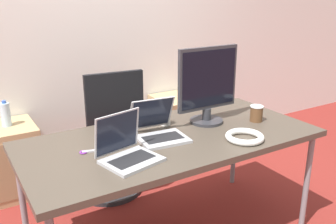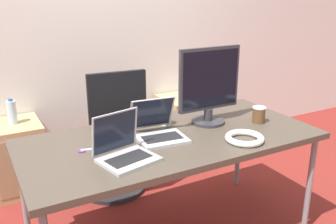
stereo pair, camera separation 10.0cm
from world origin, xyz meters
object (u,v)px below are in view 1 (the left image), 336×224
Objects in this scene: water_bottle at (6,114)px; laptop_right at (159,130)px; office_chair at (110,149)px; laptop_left at (127,151)px; cabinet_right at (176,125)px; coffee_cup_brown at (256,113)px; monitor at (208,86)px; coffee_cup_white at (165,118)px; cable_coil at (245,137)px; cabinet_left at (12,160)px.

water_bottle is 1.41m from laptop_right.
laptop_left is (-0.27, -0.93, 0.41)m from office_chair.
cabinet_right is 1.40m from coffee_cup_brown.
coffee_cup_brown is at bearing -41.27° from water_bottle.
monitor is 5.30× the size of coffee_cup_white.
office_chair is at bearing -153.85° from cabinet_right.
office_chair reaches higher than laptop_right.
office_chair is 1.21m from cable_coil.
cabinet_left is 2.82× the size of water_bottle.
coffee_cup_white reaches higher than cable_coil.
coffee_cup_brown is 0.37m from cable_coil.
water_bottle is (-1.62, 0.00, 0.40)m from cabinet_right.
office_chair is 0.84m from laptop_right.
cabinet_left is 6.00× the size of coffee_cup_white.
coffee_cup_white is (-0.74, -1.02, 0.52)m from cabinet_right.
monitor is at bearing 152.40° from coffee_cup_brown.
office_chair reaches higher than cabinet_left.
office_chair is 3.03× the size of laptop_right.
laptop_right is 3.18× the size of coffee_cup_brown.
cabinet_left is 1.13× the size of monitor.
water_bottle is 0.89× the size of cable_coil.
laptop_left is 0.59m from coffee_cup_white.
monitor is (0.43, 0.07, 0.21)m from laptop_right.
cabinet_right is 1.58m from laptop_right.
water_bottle is 1.89× the size of coffee_cup_brown.
office_chair is 4.53× the size of cable_coil.
laptop_left is at bearing -148.61° from laptop_right.
coffee_cup_white is at bearing 158.87° from monitor.
monitor is (0.74, 0.26, 0.21)m from laptop_left.
cabinet_right is at bearing 54.11° from coffee_cup_white.
cable_coil reaches higher than cabinet_right.
cable_coil is (0.28, -0.49, -0.03)m from coffee_cup_white.
water_bottle reaches higher than cable_coil.
cabinet_right is 1.42m from monitor.
monitor reaches higher than laptop_left.
office_chair is at bearing 73.82° from laptop_left.
office_chair is 0.72m from coffee_cup_white.
water_bottle is at bearing 127.78° from cable_coil.
cable_coil is at bearing -88.41° from monitor.
coffee_cup_brown reaches higher than cabinet_right.
office_chair is 1.05m from laptop_left.
monitor is at bearing 91.59° from cable_coil.
laptop_left reaches higher than laptop_right.
cable_coil is (-0.30, -0.22, -0.04)m from coffee_cup_brown.
laptop_left is (0.42, -1.39, 0.52)m from cabinet_left.
cabinet_left is at bearing 106.92° from laptop_left.
office_chair is at bearing 114.51° from cable_coil.
water_bottle is at bearing 135.77° from monitor.
monitor is (1.16, -1.13, 0.73)m from cabinet_left.
coffee_cup_white is (0.15, 0.18, -0.00)m from laptop_right.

